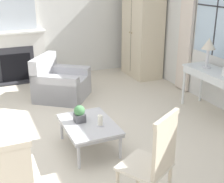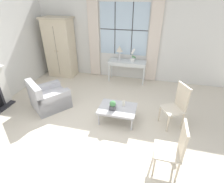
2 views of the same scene
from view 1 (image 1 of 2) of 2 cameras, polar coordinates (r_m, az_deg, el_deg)
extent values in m
plane|color=beige|center=(4.54, -11.17, -8.91)|extent=(14.00, 14.00, 0.00)
cube|color=#2D2D33|center=(5.64, 18.76, 14.49)|extent=(0.02, 0.02, 1.65)
cube|color=beige|center=(6.22, 13.53, 12.24)|extent=(0.37, 0.06, 2.68)
cube|color=silver|center=(7.10, -12.83, 13.59)|extent=(0.06, 7.20, 2.80)
cube|color=#2D2D33|center=(7.10, -16.84, 1.77)|extent=(0.34, 1.16, 0.04)
cube|color=silver|center=(7.04, -17.36, 5.87)|extent=(0.18, 1.29, 1.05)
cube|color=silver|center=(6.90, -17.81, 10.20)|extent=(0.24, 1.37, 0.04)
cube|color=black|center=(6.99, -17.10, 4.28)|extent=(0.02, 0.62, 0.58)
cube|color=#2D2D33|center=(6.98, -17.16, 4.77)|extent=(0.01, 0.78, 0.74)
cube|color=silver|center=(6.94, -18.33, 14.07)|extent=(0.04, 1.14, 0.93)
cube|color=silver|center=(6.92, -18.31, 14.06)|extent=(0.01, 1.06, 0.85)
cube|color=beige|center=(7.12, 5.58, 10.83)|extent=(0.96, 0.57, 2.02)
cube|color=gray|center=(6.99, 3.47, 10.38)|extent=(0.01, 0.01, 1.70)
sphere|color=#997F4C|center=(7.02, 3.24, 10.77)|extent=(0.03, 0.03, 0.03)
sphere|color=#997F4C|center=(6.94, 3.62, 10.64)|extent=(0.03, 0.03, 0.03)
cube|color=silver|center=(5.26, 18.86, 3.19)|extent=(1.28, 0.47, 0.03)
cube|color=silver|center=(5.28, 18.78, 2.52)|extent=(1.23, 0.45, 0.10)
cylinder|color=silver|center=(5.69, 12.99, 1.10)|extent=(0.04, 0.04, 0.72)
cylinder|color=silver|center=(5.92, 16.03, 1.59)|extent=(0.04, 0.04, 0.72)
cylinder|color=silver|center=(5.44, 16.88, 4.28)|extent=(0.15, 0.15, 0.02)
cylinder|color=silver|center=(5.40, 17.05, 5.91)|extent=(0.05, 0.05, 0.30)
cone|color=beige|center=(5.35, 17.32, 8.37)|extent=(0.23, 0.23, 0.18)
cube|color=#B2B2B7|center=(5.95, -9.04, 0.63)|extent=(1.21, 1.21, 0.40)
cube|color=#B2B2B7|center=(5.97, -12.43, 4.52)|extent=(0.78, 0.64, 0.40)
cube|color=#B2B2B7|center=(6.21, -7.95, 2.25)|extent=(0.68, 0.82, 0.54)
cube|color=#B2B2B7|center=(5.64, -10.32, 0.19)|extent=(0.68, 0.82, 0.54)
cube|color=beige|center=(3.15, 6.00, -13.40)|extent=(0.60, 0.60, 0.03)
cube|color=beige|center=(2.92, 9.63, -9.96)|extent=(0.23, 0.37, 0.54)
cube|color=beige|center=(2.79, 9.98, -4.83)|extent=(0.25, 0.39, 0.05)
cylinder|color=beige|center=(3.50, 4.75, -14.14)|extent=(0.04, 0.04, 0.43)
cylinder|color=beige|center=(3.35, 10.49, -16.16)|extent=(0.04, 0.04, 0.43)
cube|color=beige|center=(2.65, -18.71, -14.97)|extent=(0.04, 0.40, 0.51)
cube|color=beige|center=(2.51, -19.44, -9.79)|extent=(0.04, 0.43, 0.05)
cube|color=#BCBCC1|center=(4.14, -4.25, -5.95)|extent=(0.89, 0.65, 0.03)
cube|color=#A0A0A4|center=(4.16, -4.24, -6.35)|extent=(0.87, 0.64, 0.04)
cylinder|color=#BCBCC1|center=(4.50, -9.21, -6.57)|extent=(0.04, 0.04, 0.35)
cylinder|color=#BCBCC1|center=(3.83, -6.10, -11.58)|extent=(0.04, 0.04, 0.35)
cylinder|color=#BCBCC1|center=(4.64, -2.63, -5.41)|extent=(0.04, 0.04, 0.35)
cylinder|color=#BCBCC1|center=(4.00, 1.52, -9.96)|extent=(0.04, 0.04, 0.35)
cube|color=#4C4C51|center=(4.17, -5.93, -4.79)|extent=(0.14, 0.14, 0.11)
sphere|color=#47844C|center=(4.13, -5.99, -3.49)|extent=(0.15, 0.15, 0.15)
cylinder|color=silver|center=(4.06, -2.16, -6.17)|extent=(0.09, 0.09, 0.01)
cylinder|color=white|center=(4.03, -2.17, -5.25)|extent=(0.06, 0.06, 0.13)
cylinder|color=black|center=(4.00, -2.19, -4.31)|extent=(0.00, 0.00, 0.01)
camera|label=2|loc=(3.59, -66.15, 18.31)|focal=28.00mm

